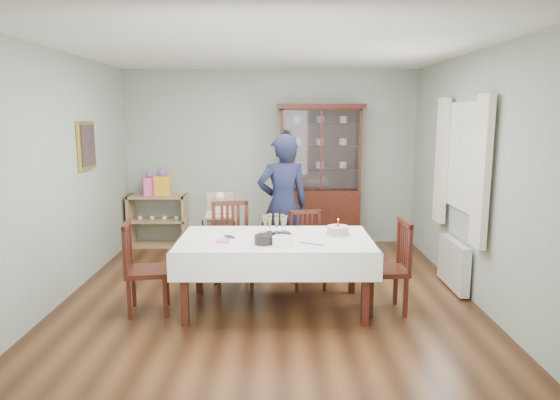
{
  "coord_description": "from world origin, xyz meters",
  "views": [
    {
      "loc": [
        0.1,
        -5.3,
        2.02
      ],
      "look_at": [
        0.13,
        0.2,
        1.08
      ],
      "focal_mm": 32.0,
      "sensor_mm": 36.0,
      "label": 1
    }
  ],
  "objects_px": {
    "chair_end_left": "(147,285)",
    "champagne_tray": "(275,229)",
    "chair_far_right": "(307,265)",
    "china_cabinet": "(320,174)",
    "gift_bag_pink": "(150,185)",
    "chair_far_left": "(233,264)",
    "chair_end_right": "(386,284)",
    "woman": "(283,205)",
    "high_chair": "(221,239)",
    "gift_bag_orange": "(162,183)",
    "birthday_cake": "(338,231)",
    "sideboard": "(158,220)",
    "dining_table": "(275,273)"
  },
  "relations": [
    {
      "from": "chair_end_left",
      "to": "champagne_tray",
      "type": "height_order",
      "value": "champagne_tray"
    },
    {
      "from": "champagne_tray",
      "to": "chair_far_right",
      "type": "bearing_deg",
      "value": 55.45
    },
    {
      "from": "china_cabinet",
      "to": "gift_bag_pink",
      "type": "distance_m",
      "value": 2.61
    },
    {
      "from": "china_cabinet",
      "to": "champagne_tray",
      "type": "bearing_deg",
      "value": -105.52
    },
    {
      "from": "chair_far_left",
      "to": "champagne_tray",
      "type": "relative_size",
      "value": 2.86
    },
    {
      "from": "chair_far_right",
      "to": "chair_end_right",
      "type": "distance_m",
      "value": 1.08
    },
    {
      "from": "woman",
      "to": "high_chair",
      "type": "xyz_separation_m",
      "value": [
        -0.82,
        0.22,
        -0.49
      ]
    },
    {
      "from": "chair_far_right",
      "to": "gift_bag_orange",
      "type": "bearing_deg",
      "value": 129.85
    },
    {
      "from": "chair_far_left",
      "to": "high_chair",
      "type": "relative_size",
      "value": 0.98
    },
    {
      "from": "chair_far_right",
      "to": "birthday_cake",
      "type": "distance_m",
      "value": 0.84
    },
    {
      "from": "chair_far_left",
      "to": "gift_bag_orange",
      "type": "bearing_deg",
      "value": 110.04
    },
    {
      "from": "chair_end_right",
      "to": "birthday_cake",
      "type": "relative_size",
      "value": 3.57
    },
    {
      "from": "woman",
      "to": "sideboard",
      "type": "bearing_deg",
      "value": -48.07
    },
    {
      "from": "sideboard",
      "to": "woman",
      "type": "relative_size",
      "value": 0.5
    },
    {
      "from": "birthday_cake",
      "to": "gift_bag_orange",
      "type": "bearing_deg",
      "value": 134.48
    },
    {
      "from": "high_chair",
      "to": "birthday_cake",
      "type": "relative_size",
      "value": 3.84
    },
    {
      "from": "china_cabinet",
      "to": "birthday_cake",
      "type": "distance_m",
      "value": 2.46
    },
    {
      "from": "dining_table",
      "to": "chair_end_right",
      "type": "height_order",
      "value": "chair_end_right"
    },
    {
      "from": "gift_bag_orange",
      "to": "birthday_cake",
      "type": "bearing_deg",
      "value": -45.52
    },
    {
      "from": "gift_bag_orange",
      "to": "chair_far_left",
      "type": "bearing_deg",
      "value": -57.36
    },
    {
      "from": "high_chair",
      "to": "gift_bag_pink",
      "type": "bearing_deg",
      "value": 131.42
    },
    {
      "from": "birthday_cake",
      "to": "woman",
      "type": "bearing_deg",
      "value": 117.84
    },
    {
      "from": "woman",
      "to": "gift_bag_pink",
      "type": "xyz_separation_m",
      "value": [
        -2.02,
        1.37,
        0.07
      ]
    },
    {
      "from": "gift_bag_orange",
      "to": "champagne_tray",
      "type": "bearing_deg",
      "value": -54.52
    },
    {
      "from": "sideboard",
      "to": "gift_bag_pink",
      "type": "distance_m",
      "value": 0.57
    },
    {
      "from": "woman",
      "to": "chair_end_left",
      "type": "bearing_deg",
      "value": 29.68
    },
    {
      "from": "chair_end_right",
      "to": "gift_bag_pink",
      "type": "height_order",
      "value": "gift_bag_pink"
    },
    {
      "from": "chair_far_left",
      "to": "champagne_tray",
      "type": "height_order",
      "value": "chair_far_left"
    },
    {
      "from": "dining_table",
      "to": "gift_bag_orange",
      "type": "xyz_separation_m",
      "value": [
        -1.74,
        2.54,
        0.6
      ]
    },
    {
      "from": "china_cabinet",
      "to": "chair_end_right",
      "type": "height_order",
      "value": "china_cabinet"
    },
    {
      "from": "gift_bag_orange",
      "to": "high_chair",
      "type": "bearing_deg",
      "value": -48.7
    },
    {
      "from": "dining_table",
      "to": "sideboard",
      "type": "height_order",
      "value": "sideboard"
    },
    {
      "from": "china_cabinet",
      "to": "chair_end_left",
      "type": "xyz_separation_m",
      "value": [
        -1.99,
        -2.64,
        -0.84
      ]
    },
    {
      "from": "sideboard",
      "to": "birthday_cake",
      "type": "bearing_deg",
      "value": -44.67
    },
    {
      "from": "dining_table",
      "to": "high_chair",
      "type": "distance_m",
      "value": 1.57
    },
    {
      "from": "champagne_tray",
      "to": "birthday_cake",
      "type": "xyz_separation_m",
      "value": [
        0.67,
        -0.01,
        -0.02
      ]
    },
    {
      "from": "woman",
      "to": "chair_far_left",
      "type": "bearing_deg",
      "value": 31.72
    },
    {
      "from": "chair_far_left",
      "to": "chair_end_left",
      "type": "bearing_deg",
      "value": -152.18
    },
    {
      "from": "chair_far_right",
      "to": "woman",
      "type": "distance_m",
      "value": 0.86
    },
    {
      "from": "china_cabinet",
      "to": "high_chair",
      "type": "distance_m",
      "value": 1.95
    },
    {
      "from": "high_chair",
      "to": "chair_end_left",
      "type": "bearing_deg",
      "value": -116.6
    },
    {
      "from": "high_chair",
      "to": "birthday_cake",
      "type": "xyz_separation_m",
      "value": [
        1.39,
        -1.3,
        0.41
      ]
    },
    {
      "from": "sideboard",
      "to": "birthday_cake",
      "type": "xyz_separation_m",
      "value": [
        2.49,
        -2.46,
        0.41
      ]
    },
    {
      "from": "chair_far_right",
      "to": "gift_bag_orange",
      "type": "distance_m",
      "value": 2.92
    },
    {
      "from": "chair_far_right",
      "to": "dining_table",
      "type": "bearing_deg",
      "value": -128.15
    },
    {
      "from": "birthday_cake",
      "to": "gift_bag_pink",
      "type": "bearing_deg",
      "value": 136.7
    },
    {
      "from": "sideboard",
      "to": "birthday_cake",
      "type": "distance_m",
      "value": 3.53
    },
    {
      "from": "chair_far_right",
      "to": "champagne_tray",
      "type": "distance_m",
      "value": 0.88
    },
    {
      "from": "sideboard",
      "to": "chair_end_left",
      "type": "relative_size",
      "value": 0.95
    },
    {
      "from": "chair_far_left",
      "to": "woman",
      "type": "relative_size",
      "value": 0.56
    }
  ]
}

